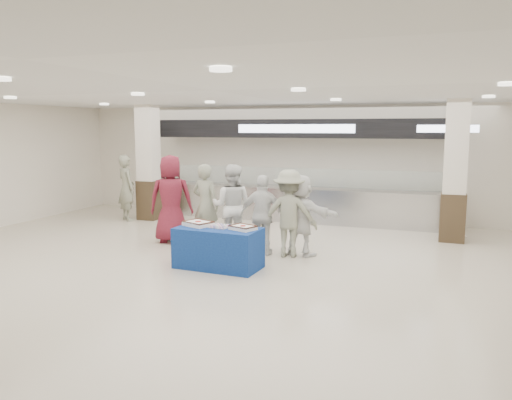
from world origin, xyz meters
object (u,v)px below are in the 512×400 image
at_px(chef_tall, 232,206).
at_px(civilian_white, 301,215).
at_px(display_table, 218,248).
at_px(soldier_bg, 126,188).
at_px(civilian_maroon, 171,199).
at_px(soldier_b, 289,213).
at_px(soldier_a, 206,204).
at_px(sheet_cake_left, 198,223).
at_px(chef_short, 263,215).
at_px(sheet_cake_right, 243,227).
at_px(cupcake_tray, 219,226).

distance_m(chef_tall, civilian_white, 1.59).
xyz_separation_m(display_table, soldier_bg, (-4.41, 3.51, 0.54)).
height_order(civilian_maroon, civilian_white, civilian_maroon).
bearing_deg(soldier_b, soldier_a, -21.57).
relative_size(sheet_cake_left, chef_tall, 0.33).
xyz_separation_m(soldier_b, soldier_bg, (-5.39, 2.24, 0.04)).
bearing_deg(civilian_white, chef_short, 35.85).
relative_size(sheet_cake_left, soldier_bg, 0.33).
xyz_separation_m(soldier_a, chef_short, (1.51, -0.46, -0.08)).
xyz_separation_m(sheet_cake_right, soldier_b, (0.49, 1.25, 0.08)).
bearing_deg(civilian_maroon, sheet_cake_right, 125.02).
xyz_separation_m(civilian_maroon, soldier_a, (0.82, 0.09, -0.09)).
height_order(chef_short, soldier_bg, soldier_bg).
bearing_deg(soldier_a, sheet_cake_right, 142.16).
xyz_separation_m(sheet_cake_left, chef_short, (0.89, 1.13, 0.02)).
xyz_separation_m(cupcake_tray, chef_short, (0.44, 1.16, 0.04)).
height_order(soldier_a, soldier_bg, soldier_bg).
bearing_deg(chef_tall, soldier_a, -12.99).
bearing_deg(cupcake_tray, civilian_maroon, 140.93).
relative_size(soldier_a, chef_short, 1.09).
bearing_deg(civilian_white, civilian_maroon, 14.86).
bearing_deg(cupcake_tray, soldier_bg, 141.86).
relative_size(display_table, soldier_bg, 0.85).
xyz_separation_m(chef_tall, chef_short, (0.86, -0.41, -0.08)).
xyz_separation_m(soldier_b, civilian_white, (0.20, 0.17, -0.05)).
bearing_deg(soldier_b, cupcake_tray, 41.20).
height_order(chef_tall, soldier_bg, soldier_bg).
distance_m(cupcake_tray, soldier_bg, 5.63).
height_order(sheet_cake_left, soldier_b, soldier_b).
height_order(chef_short, civilian_white, civilian_white).
distance_m(display_table, cupcake_tray, 0.41).
xyz_separation_m(sheet_cake_left, soldier_b, (1.42, 1.20, 0.07)).
distance_m(sheet_cake_left, soldier_a, 1.70).
relative_size(civilian_maroon, chef_short, 1.21).
xyz_separation_m(cupcake_tray, soldier_b, (0.96, 1.24, 0.10)).
bearing_deg(chef_short, civilian_white, -167.81).
distance_m(display_table, soldier_a, 2.03).
bearing_deg(sheet_cake_right, soldier_bg, 144.55).
bearing_deg(soldier_a, sheet_cake_left, 120.07).
bearing_deg(civilian_white, sheet_cake_right, 81.24).
relative_size(sheet_cake_left, soldier_b, 0.34).
bearing_deg(display_table, cupcake_tray, 67.64).
xyz_separation_m(display_table, cupcake_tray, (0.01, 0.03, 0.40)).
bearing_deg(soldier_b, civilian_white, -150.78).
bearing_deg(display_table, civilian_maroon, 142.88).
bearing_deg(chef_tall, sheet_cake_left, 80.16).
xyz_separation_m(civilian_white, soldier_bg, (-5.59, 2.07, 0.09)).
distance_m(sheet_cake_left, soldier_b, 1.86).
distance_m(cupcake_tray, civilian_white, 1.82).
bearing_deg(chef_tall, chef_short, 145.86).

